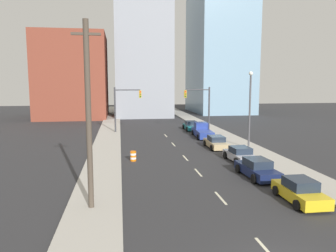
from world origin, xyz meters
TOP-DOWN VIEW (x-y plane):
  - sidewalk_left at (-7.88, 45.35)m, footprint 3.23×90.70m
  - sidewalk_right at (7.88, 45.35)m, footprint 3.23×90.70m
  - lane_stripe_at_2m at (0.00, 2.00)m, footprint 0.16×2.40m
  - lane_stripe_at_9m at (0.00, 8.71)m, footprint 0.16×2.40m
  - lane_stripe_at_15m at (0.00, 14.79)m, footprint 0.16×2.40m
  - lane_stripe_at_20m at (0.00, 20.12)m, footprint 0.16×2.40m
  - lane_stripe_at_27m at (0.00, 27.36)m, footprint 0.16×2.40m
  - lane_stripe_at_34m at (0.00, 33.98)m, footprint 0.16×2.40m
  - building_brick_left at (-15.96, 61.61)m, footprint 14.00×16.00m
  - building_office_center at (-1.11, 65.61)m, footprint 12.00×20.00m
  - building_glass_right at (18.51, 69.61)m, footprint 13.00×20.00m
  - traffic_signal_left at (-5.92, 37.52)m, footprint 3.99×0.35m
  - traffic_signal_right at (6.13, 37.52)m, footprint 3.99×0.35m
  - utility_pole_left_near at (-8.04, 7.92)m, footprint 1.60×0.32m
  - traffic_barrel at (-5.13, 19.62)m, footprint 0.56×0.56m
  - street_lamp at (7.84, 23.35)m, footprint 0.44×0.44m
  - sedan_yellow at (4.65, 7.35)m, footprint 2.07×4.26m
  - sedan_navy at (4.24, 12.82)m, footprint 2.31×4.80m
  - sedan_silver at (4.85, 18.04)m, footprint 2.33×4.40m
  - sedan_tan at (4.43, 24.44)m, footprint 2.14×4.69m
  - pickup_truck_blue at (4.79, 32.25)m, footprint 2.46×6.49m
  - sedan_teal at (4.71, 38.89)m, footprint 2.15×4.77m

SIDE VIEW (x-z plane):
  - lane_stripe_at_2m at x=0.00m, z-range 0.00..0.01m
  - lane_stripe_at_9m at x=0.00m, z-range 0.00..0.01m
  - lane_stripe_at_15m at x=0.00m, z-range 0.00..0.01m
  - lane_stripe_at_20m at x=0.00m, z-range 0.00..0.01m
  - lane_stripe_at_27m at x=0.00m, z-range 0.00..0.01m
  - lane_stripe_at_34m at x=0.00m, z-range 0.00..0.01m
  - sidewalk_left at x=-7.88m, z-range 0.00..0.16m
  - sidewalk_right at x=7.88m, z-range 0.00..0.16m
  - traffic_barrel at x=-5.13m, z-range 0.00..0.95m
  - sedan_silver at x=4.85m, z-range -0.05..1.32m
  - sedan_tan at x=4.43m, z-range -0.05..1.34m
  - sedan_teal at x=4.71m, z-range -0.05..1.35m
  - sedan_yellow at x=4.65m, z-range -0.07..1.40m
  - sedan_navy at x=4.24m, z-range -0.06..1.41m
  - pickup_truck_blue at x=4.79m, z-range -0.17..1.74m
  - traffic_signal_left at x=-5.92m, z-range 0.94..7.66m
  - traffic_signal_right at x=6.13m, z-range 0.94..7.66m
  - street_lamp at x=7.84m, z-range 0.67..9.24m
  - utility_pole_left_near at x=-8.04m, z-range 0.13..10.90m
  - building_brick_left at x=-15.96m, z-range 0.00..17.42m
  - building_glass_right at x=18.51m, z-range 0.00..29.35m
  - building_office_center at x=-1.11m, z-range 0.00..29.64m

